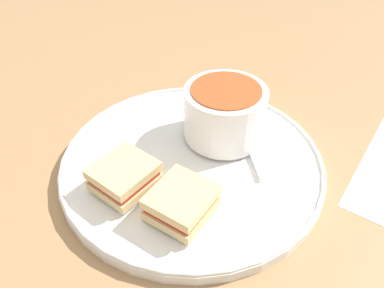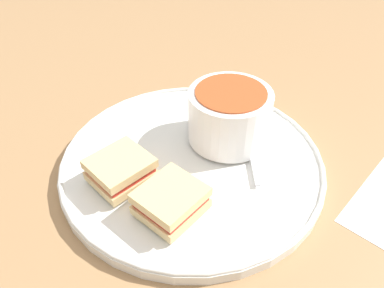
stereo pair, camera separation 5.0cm
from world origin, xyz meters
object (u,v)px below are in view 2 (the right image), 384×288
at_px(spoon, 248,137).
at_px(soup_bowl, 227,113).
at_px(sandwich_half_near, 121,170).
at_px(sandwich_half_far, 171,201).

bearing_deg(spoon, soup_bowl, 71.87).
height_order(soup_bowl, spoon, soup_bowl).
xyz_separation_m(soup_bowl, sandwich_half_near, (0.16, -0.02, -0.02)).
height_order(spoon, sandwich_half_near, sandwich_half_near).
bearing_deg(spoon, sandwich_half_near, 113.84).
xyz_separation_m(soup_bowl, sandwich_half_far, (0.14, 0.06, -0.02)).
distance_m(soup_bowl, sandwich_half_near, 0.17).
height_order(spoon, sandwich_half_far, sandwich_half_far).
distance_m(sandwich_half_near, sandwich_half_far, 0.08).
height_order(sandwich_half_near, sandwich_half_far, same).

